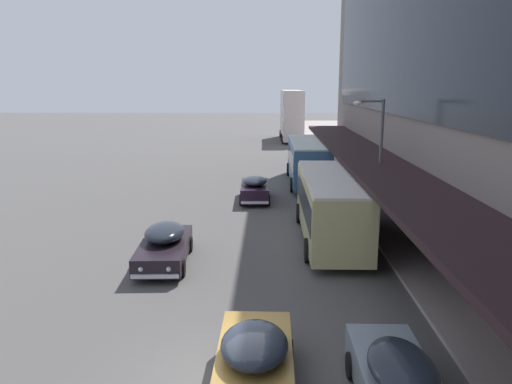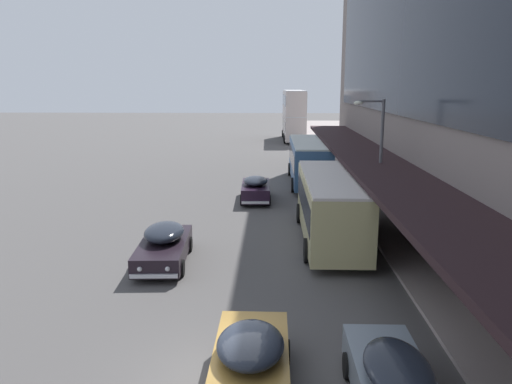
{
  "view_description": "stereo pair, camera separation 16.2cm",
  "coord_description": "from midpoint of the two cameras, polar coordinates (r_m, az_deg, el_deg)",
  "views": [
    {
      "loc": [
        1.11,
        -10.8,
        7.08
      ],
      "look_at": [
        0.5,
        12.27,
        2.13
      ],
      "focal_mm": 35.0,
      "sensor_mm": 36.0,
      "label": 1
    },
    {
      "loc": [
        1.27,
        -10.79,
        7.08
      ],
      "look_at": [
        0.5,
        12.27,
        2.13
      ],
      "focal_mm": 35.0,
      "sensor_mm": 36.0,
      "label": 2
    }
  ],
  "objects": [
    {
      "name": "ground",
      "position": [
        12.96,
        -4.29,
        -21.02
      ],
      "size": [
        240.0,
        240.0,
        0.0
      ],
      "primitive_type": "plane",
      "color": "#504D4C"
    },
    {
      "name": "transit_bus_kerbside_front",
      "position": [
        36.53,
        5.81,
        3.74
      ],
      "size": [
        2.78,
        9.89,
        3.13
      ],
      "color": "#396091",
      "rests_on": "ground"
    },
    {
      "name": "transit_bus_kerbside_rear",
      "position": [
        65.55,
        4.0,
        8.92
      ],
      "size": [
        2.87,
        11.56,
        6.44
      ],
      "color": "beige",
      "rests_on": "ground"
    },
    {
      "name": "transit_bus_kerbside_far",
      "position": [
        23.05,
        8.28,
        -1.33
      ],
      "size": [
        2.7,
        9.35,
        3.07
      ],
      "color": "tan",
      "rests_on": "ground"
    },
    {
      "name": "sedan_lead_near",
      "position": [
        20.65,
        -10.64,
        -5.92
      ],
      "size": [
        2.16,
        4.99,
        1.56
      ],
      "color": "black",
      "rests_on": "ground"
    },
    {
      "name": "sedan_oncoming_front",
      "position": [
        12.21,
        -0.56,
        -18.84
      ],
      "size": [
        1.91,
        4.27,
        1.62
      ],
      "color": "olive",
      "rests_on": "ground"
    },
    {
      "name": "sedan_trailing_mid",
      "position": [
        11.92,
        15.6,
        -20.35
      ],
      "size": [
        1.75,
        4.7,
        1.55
      ],
      "color": "gray",
      "rests_on": "ground"
    },
    {
      "name": "sedan_far_back",
      "position": [
        31.06,
        -0.28,
        0.4
      ],
      "size": [
        1.91,
        4.45,
        1.56
      ],
      "color": "black",
      "rests_on": "ground"
    },
    {
      "name": "street_lamp",
      "position": [
        24.98,
        13.46,
        4.34
      ],
      "size": [
        1.5,
        0.28,
        6.28
      ],
      "color": "#4C4C51",
      "rests_on": "sidewalk_kerb"
    }
  ]
}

